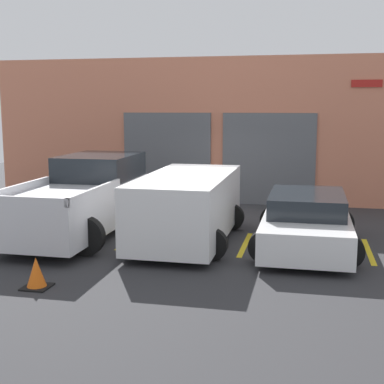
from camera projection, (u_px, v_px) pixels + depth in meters
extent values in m
plane|color=#2D2D30|center=(205.00, 222.00, 14.68)|extent=(28.00, 28.00, 0.00)
cube|color=#D17A5B|center=(225.00, 130.00, 17.48)|extent=(15.82, 0.60, 4.70)
cube|color=#595B60|center=(167.00, 157.00, 17.69)|extent=(2.94, 0.08, 2.93)
cube|color=#595B60|center=(268.00, 159.00, 16.99)|extent=(2.94, 0.08, 2.93)
cube|color=#B21E19|center=(367.00, 83.00, 16.01)|extent=(0.90, 0.03, 0.22)
cube|color=silver|center=(79.00, 206.00, 13.03)|extent=(1.95, 5.24, 0.99)
cube|color=#1E2328|center=(100.00, 167.00, 14.29)|extent=(1.80, 2.36, 0.64)
cube|color=silver|center=(17.00, 189.00, 12.00)|extent=(0.08, 2.88, 0.18)
cube|color=silver|center=(95.00, 192.00, 11.60)|extent=(0.08, 2.88, 0.18)
cube|color=silver|center=(23.00, 201.00, 10.45)|extent=(1.95, 0.08, 0.18)
cylinder|color=black|center=(75.00, 205.00, 14.83)|extent=(0.85, 0.22, 0.85)
cylinder|color=black|center=(134.00, 208.00, 14.46)|extent=(0.85, 0.22, 0.85)
cylinder|color=black|center=(11.00, 232.00, 11.70)|extent=(0.85, 0.22, 0.85)
cylinder|color=black|center=(85.00, 236.00, 11.33)|extent=(0.85, 0.22, 0.85)
cube|color=white|center=(306.00, 227.00, 11.92)|extent=(1.84, 4.25, 0.65)
cube|color=#1E2328|center=(307.00, 203.00, 11.93)|extent=(1.62, 2.34, 0.44)
cylinder|color=black|center=(273.00, 220.00, 13.38)|extent=(0.66, 0.22, 0.66)
cylinder|color=black|center=(340.00, 223.00, 13.04)|extent=(0.66, 0.22, 0.66)
cylinder|color=black|center=(265.00, 247.00, 10.84)|extent=(0.66, 0.22, 0.66)
cylinder|color=black|center=(347.00, 251.00, 10.50)|extent=(0.66, 0.22, 0.66)
cube|color=white|center=(187.00, 205.00, 12.43)|extent=(1.88, 4.49, 1.41)
cube|color=#1E2328|center=(205.00, 173.00, 14.47)|extent=(1.69, 0.06, 0.28)
cylinder|color=black|center=(169.00, 214.00, 14.03)|extent=(0.67, 0.22, 0.67)
cylinder|color=black|center=(231.00, 217.00, 13.68)|extent=(0.67, 0.22, 0.67)
cylinder|color=black|center=(135.00, 240.00, 11.35)|extent=(0.67, 0.22, 0.67)
cylinder|color=black|center=(212.00, 244.00, 11.00)|extent=(0.67, 0.22, 0.67)
cube|color=gold|center=(30.00, 232.00, 13.43)|extent=(0.12, 2.20, 0.01)
cube|color=gold|center=(132.00, 238.00, 12.86)|extent=(0.12, 2.20, 0.01)
cube|color=gold|center=(245.00, 244.00, 12.28)|extent=(0.12, 2.20, 0.01)
cube|color=gold|center=(369.00, 251.00, 11.70)|extent=(0.12, 2.20, 0.01)
cube|color=black|center=(37.00, 287.00, 9.38)|extent=(0.47, 0.47, 0.03)
cone|color=orange|center=(36.00, 273.00, 9.34)|extent=(0.36, 0.36, 0.55)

